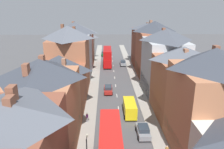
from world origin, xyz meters
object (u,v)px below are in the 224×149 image
object	(u,v)px
pedestrian_mid_right	(87,117)
car_near_blue	(104,53)
car_parked_left_a	(108,89)
delivery_van	(130,108)
car_parked_right_a	(143,131)
double_decker_bus_lead	(107,56)
car_near_silver	(123,63)

from	to	relation	value
pedestrian_mid_right	car_near_blue	bearing A→B (deg)	87.39
car_near_blue	car_parked_left_a	bearing A→B (deg)	-87.96
delivery_van	car_parked_left_a	bearing A→B (deg)	109.51
car_parked_left_a	delivery_van	bearing A→B (deg)	-70.49
car_near_blue	pedestrian_mid_right	size ratio (longest dim) A/B	2.68
car_parked_right_a	double_decker_bus_lead	bearing A→B (deg)	97.11
double_decker_bus_lead	car_near_silver	xyz separation A→B (m)	(4.91, -0.52, -1.99)
car_near_blue	car_near_silver	xyz separation A→B (m)	(6.20, -14.18, -0.00)
double_decker_bus_lead	car_near_blue	world-z (taller)	double_decker_bus_lead
car_near_silver	car_parked_left_a	distance (m)	22.81
delivery_van	pedestrian_mid_right	distance (m)	7.61
delivery_van	pedestrian_mid_right	size ratio (longest dim) A/B	3.23
car_near_blue	delivery_van	bearing A→B (deg)	-84.00
delivery_van	car_near_silver	bearing A→B (deg)	87.70
car_near_silver	pedestrian_mid_right	xyz separation A→B (m)	(-8.45, -35.03, 0.21)
car_near_blue	car_parked_right_a	distance (m)	53.40
car_near_silver	delivery_van	xyz separation A→B (m)	(-1.30, -32.44, 0.52)
car_near_silver	delivery_van	distance (m)	32.47
car_near_blue	delivery_van	world-z (taller)	delivery_van
car_near_silver	car_parked_right_a	bearing A→B (deg)	-90.00
car_near_blue	double_decker_bus_lead	bearing A→B (deg)	-84.60
car_near_blue	car_parked_right_a	world-z (taller)	car_near_blue
car_parked_left_a	car_parked_right_a	world-z (taller)	car_parked_right_a
car_parked_left_a	pedestrian_mid_right	distance (m)	13.24
car_near_silver	delivery_van	bearing A→B (deg)	-92.30
car_near_silver	double_decker_bus_lead	bearing A→B (deg)	174.00
car_parked_left_a	car_parked_right_a	xyz separation A→B (m)	(4.90, -16.58, 0.01)
car_parked_right_a	pedestrian_mid_right	size ratio (longest dim) A/B	2.44
car_near_blue	car_near_silver	distance (m)	15.48
car_near_blue	pedestrian_mid_right	bearing A→B (deg)	-92.61
double_decker_bus_lead	car_near_silver	distance (m)	5.32
double_decker_bus_lead	car_parked_left_a	size ratio (longest dim) A/B	2.46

